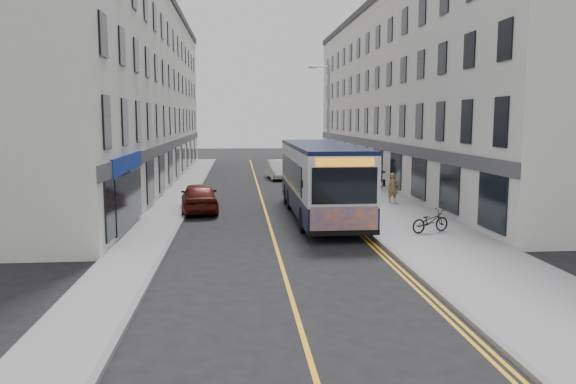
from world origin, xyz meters
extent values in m
plane|color=black|center=(0.00, 0.00, 0.00)|extent=(140.00, 140.00, 0.00)
cube|color=gray|center=(6.25, 12.00, 0.06)|extent=(4.50, 64.00, 0.12)
cube|color=gray|center=(-5.00, 12.00, 0.06)|extent=(2.00, 64.00, 0.12)
cube|color=slate|center=(4.00, 12.00, 0.07)|extent=(0.18, 64.00, 0.13)
cube|color=slate|center=(-4.00, 12.00, 0.07)|extent=(0.18, 64.00, 0.13)
cube|color=#F7AB15|center=(0.00, 12.00, 0.00)|extent=(0.12, 64.00, 0.01)
cube|color=#F7AB15|center=(3.55, 12.00, 0.00)|extent=(0.10, 64.00, 0.01)
cube|color=#F7AB15|center=(3.75, 12.00, 0.00)|extent=(0.10, 64.00, 0.01)
cube|color=silver|center=(11.50, 21.00, 6.50)|extent=(6.00, 46.00, 13.00)
cube|color=silver|center=(-9.00, 21.00, 6.50)|extent=(6.00, 46.00, 13.00)
cylinder|color=#989AA0|center=(4.25, 14.00, 4.00)|extent=(0.14, 0.14, 8.00)
cylinder|color=#989AA0|center=(3.75, 14.00, 7.90)|extent=(1.00, 0.08, 0.08)
cube|color=#989AA0|center=(3.25, 14.00, 7.85)|extent=(0.50, 0.18, 0.12)
cube|color=black|center=(2.57, 5.73, 0.88)|extent=(2.75, 12.08, 0.99)
cube|color=silver|center=(2.57, 5.73, 2.36)|extent=(2.75, 12.08, 1.98)
cube|color=black|center=(2.57, 5.73, 3.44)|extent=(2.77, 12.08, 0.18)
cube|color=black|center=(1.17, 6.39, 2.14)|extent=(0.04, 9.44, 1.26)
cube|color=black|center=(3.96, 6.39, 2.14)|extent=(0.04, 9.44, 1.26)
cube|color=black|center=(2.57, -0.32, 2.25)|extent=(2.47, 0.04, 1.37)
cube|color=orange|center=(2.57, -0.32, 0.93)|extent=(2.58, 0.04, 1.04)
cube|color=orange|center=(2.57, -0.33, 3.13)|extent=(2.20, 0.04, 0.31)
cylinder|color=black|center=(1.33, 2.11, 0.55)|extent=(0.31, 1.10, 1.10)
cylinder|color=black|center=(3.81, 2.11, 0.55)|extent=(0.31, 1.10, 1.10)
cylinder|color=black|center=(1.33, 8.15, 0.55)|extent=(0.31, 1.10, 1.10)
cylinder|color=black|center=(3.81, 8.15, 0.55)|extent=(0.31, 1.10, 1.10)
cylinder|color=black|center=(1.33, 10.13, 0.55)|extent=(0.31, 1.10, 1.10)
cylinder|color=black|center=(3.81, 10.13, 0.55)|extent=(0.31, 1.10, 1.10)
imported|color=black|center=(6.40, 1.11, 0.59)|extent=(1.88, 1.19, 0.93)
imported|color=olive|center=(7.18, 9.49, 0.93)|extent=(0.59, 0.39, 1.62)
imported|color=black|center=(7.99, 15.96, 1.10)|extent=(0.99, 0.79, 1.96)
imported|color=white|center=(1.80, 23.22, 0.74)|extent=(1.97, 4.63, 1.48)
imported|color=#51130D|center=(-3.36, 7.81, 0.77)|extent=(2.26, 4.66, 1.53)
camera|label=1|loc=(-1.37, -20.77, 4.73)|focal=35.00mm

